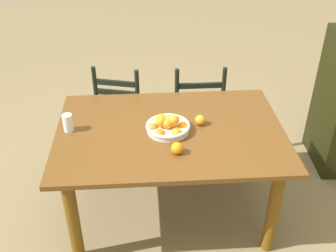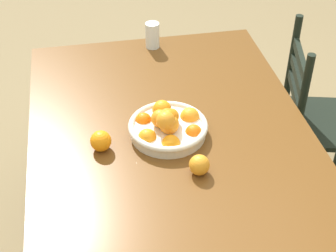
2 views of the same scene
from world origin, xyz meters
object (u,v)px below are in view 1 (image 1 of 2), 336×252
chair_near_window (197,109)px  orange_loose_0 (200,120)px  dining_table (170,144)px  chair_by_cabinet (123,111)px  fruit_bowl (168,126)px  orange_loose_1 (177,148)px  drinking_glass (68,123)px

chair_near_window → orange_loose_0: 0.84m
dining_table → chair_by_cabinet: bearing=114.5°
chair_by_cabinet → fruit_bowl: chair_by_cabinet is taller
dining_table → orange_loose_1: bearing=-85.0°
chair_by_cabinet → orange_loose_1: chair_by_cabinet is taller
drinking_glass → fruit_bowl: bearing=-4.4°
chair_near_window → orange_loose_1: bearing=75.6°
orange_loose_1 → drinking_glass: 0.77m
chair_near_window → fruit_bowl: size_ratio=2.98×
fruit_bowl → chair_near_window: bearing=69.2°
orange_loose_1 → drinking_glass: size_ratio=0.63×
orange_loose_0 → orange_loose_1: size_ratio=0.94×
orange_loose_1 → drinking_glass: bearing=156.7°
chair_by_cabinet → drinking_glass: chair_by_cabinet is taller
dining_table → chair_near_window: (0.30, 0.81, -0.21)m
fruit_bowl → orange_loose_1: 0.26m
dining_table → fruit_bowl: fruit_bowl is taller
fruit_bowl → drinking_glass: bearing=175.6°
dining_table → orange_loose_0: bearing=14.0°
fruit_bowl → orange_loose_0: bearing=16.6°
orange_loose_0 → drinking_glass: size_ratio=0.59×
chair_near_window → chair_by_cabinet: size_ratio=0.98×
dining_table → fruit_bowl: size_ratio=5.15×
dining_table → chair_by_cabinet: 0.90m
fruit_bowl → drinking_glass: (-0.67, 0.05, 0.02)m
orange_loose_1 → chair_near_window: bearing=75.7°
chair_near_window → drinking_glass: (-0.98, -0.77, 0.39)m
chair_by_cabinet → drinking_glass: bearing=81.2°
fruit_bowl → orange_loose_1: (0.04, -0.25, -0.00)m
dining_table → chair_near_window: bearing=69.8°
dining_table → orange_loose_0: orange_loose_0 is taller
dining_table → fruit_bowl: bearing=-135.4°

